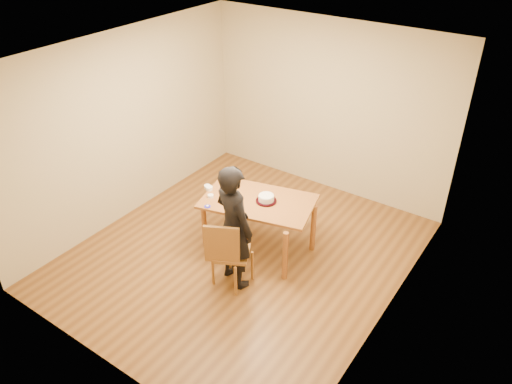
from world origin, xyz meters
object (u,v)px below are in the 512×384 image
Objects in this scene: dining_table at (258,201)px; cake at (266,198)px; dining_chair at (232,253)px; cake_plate at (266,201)px; person at (234,227)px.

cake is at bearing 4.03° from dining_table.
cake is (-0.05, 0.81, 0.35)m from dining_chair.
cake is (0.00, 0.00, 0.04)m from cake_plate.
cake reaches higher than cake_plate.
cake_plate is (-0.05, 0.81, 0.31)m from dining_chair.
dining_table is 0.11m from cake_plate.
dining_table reaches higher than dining_chair.
cake is at bearing -70.02° from person.
person is (0.05, -0.76, 0.01)m from cake.
person reaches higher than cake.
dining_table is 0.84m from dining_chair.
cake_plate is 0.04m from cake.
dining_chair is 0.25× the size of person.
cake is (0.10, 0.03, 0.07)m from dining_table.
cake_plate reaches higher than dining_table.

